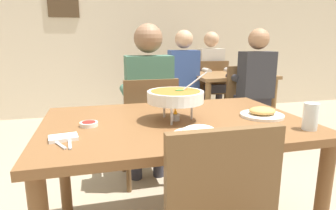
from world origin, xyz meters
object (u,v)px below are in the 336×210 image
dining_table_far (229,84)px  chair_bg_corner (175,88)px  curry_bowl (176,97)px  patron_bg_right (183,76)px  patron_bg_middle (254,81)px  chair_bg_left (211,87)px  appetizer_plate (262,113)px  patron_bg_left (211,71)px  chair_diner_main (149,125)px  chair_bg_right (181,94)px  dining_table_main (175,138)px  rice_plate (199,133)px  drink_glass (310,118)px  diner_main (148,96)px  chair_bg_middle (247,101)px  sauce_dish (89,124)px

dining_table_far → chair_bg_corner: chair_bg_corner is taller
curry_bowl → patron_bg_right: 2.08m
dining_table_far → patron_bg_middle: bearing=-90.1°
chair_bg_left → patron_bg_right: patron_bg_right is taller
appetizer_plate → patron_bg_left: 2.63m
chair_diner_main → chair_bg_right: bearing=62.6°
dining_table_main → dining_table_far: bearing=56.2°
chair_diner_main → rice_plate: (0.02, -1.06, 0.27)m
rice_plate → dining_table_main: bearing=94.1°
appetizer_plate → patron_bg_left: size_ratio=0.18×
dining_table_main → curry_bowl: size_ratio=4.19×
dining_table_main → chair_bg_right: bearing=71.9°
drink_glass → patron_bg_middle: (0.71, 1.68, -0.07)m
patron_bg_middle → diner_main: bearing=-156.4°
chair_bg_left → chair_bg_middle: 1.05m
patron_bg_right → dining_table_far: bearing=-2.1°
dining_table_far → chair_bg_corner: size_ratio=1.11×
drink_glass → chair_bg_middle: size_ratio=0.14×
curry_bowl → patron_bg_left: patron_bg_left is taller
diner_main → sauce_dish: diner_main is taller
chair_bg_middle → patron_bg_left: patron_bg_left is taller
chair_bg_middle → curry_bowl: bearing=-131.6°
appetizer_plate → patron_bg_right: (0.16, 2.02, -0.04)m
patron_bg_middle → dining_table_far: bearing=89.9°
chair_bg_left → appetizer_plate: bearing=-107.1°
chair_bg_left → chair_bg_right: 0.72m
chair_diner_main → patron_bg_right: size_ratio=0.69×
diner_main → drink_glass: 1.26m
curry_bowl → chair_bg_left: curry_bowl is taller
sauce_dish → chair_bg_corner: 2.73m
chair_bg_corner → patron_bg_left: patron_bg_left is taller
drink_glass → chair_bg_middle: bearing=68.7°
dining_table_main → chair_bg_corner: 2.57m
chair_diner_main → patron_bg_left: 2.14m
dining_table_far → chair_bg_middle: chair_bg_middle is taller
rice_plate → appetizer_plate: size_ratio=1.00×
dining_table_main → chair_diner_main: 0.77m
dining_table_main → patron_bg_right: bearing=71.4°
appetizer_plate → chair_bg_right: (0.18, 2.11, -0.27)m
rice_plate → patron_bg_right: size_ratio=0.18×
appetizer_plate → chair_bg_right: 2.13m
rice_plate → chair_bg_left: (1.25, 2.76, -0.27)m
patron_bg_left → chair_bg_left: bearing=-44.2°
appetizer_plate → patron_bg_left: bearing=73.1°
chair_diner_main → curry_bowl: size_ratio=2.71×
patron_bg_right → chair_bg_middle: bearing=-42.8°
chair_diner_main → diner_main: diner_main is taller
chair_bg_corner → patron_bg_middle: size_ratio=0.69×
dining_table_main → chair_diner_main: (-0.00, 0.75, -0.15)m
rice_plate → chair_bg_right: (0.65, 2.36, -0.27)m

